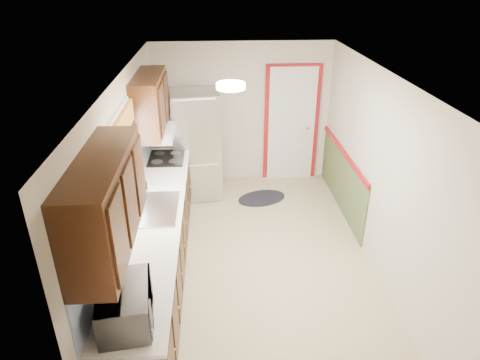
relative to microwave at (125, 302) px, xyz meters
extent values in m
cube|color=tan|center=(1.20, 1.95, -1.14)|extent=(3.20, 5.20, 0.12)
cube|color=white|center=(1.20, 1.95, 1.26)|extent=(3.20, 5.20, 0.12)
cube|color=beige|center=(1.20, 4.45, 0.06)|extent=(3.20, 0.10, 2.40)
cube|color=beige|center=(1.20, -0.55, 0.06)|extent=(3.20, 0.10, 2.40)
cube|color=beige|center=(-0.30, 1.95, 0.06)|extent=(0.10, 5.20, 2.40)
cube|color=beige|center=(2.70, 1.95, 0.06)|extent=(0.10, 5.20, 2.40)
cube|color=#32190B|center=(0.00, 1.65, -0.69)|extent=(0.60, 4.00, 0.90)
cube|color=white|center=(0.01, 1.65, -0.22)|extent=(0.63, 4.00, 0.04)
cube|color=#5E8EE4|center=(-0.29, 1.65, 0.08)|extent=(0.02, 4.00, 0.55)
cube|color=#32190B|center=(-0.12, 0.35, 0.69)|extent=(0.35, 1.40, 0.75)
cube|color=#32190B|center=(-0.12, 3.05, 0.69)|extent=(0.35, 1.20, 0.75)
cube|color=white|center=(-0.29, 1.75, 0.48)|extent=(0.02, 1.00, 0.90)
cube|color=#C85F25|center=(-0.24, 1.75, 0.83)|extent=(0.05, 1.12, 0.24)
cube|color=#B7B7BC|center=(0.01, 1.75, -0.19)|extent=(0.52, 0.82, 0.02)
cube|color=white|center=(-0.07, 3.10, 0.24)|extent=(0.45, 0.60, 0.15)
cube|color=maroon|center=(2.05, 4.42, -0.14)|extent=(0.94, 0.05, 2.08)
cube|color=white|center=(2.05, 4.39, -0.14)|extent=(0.80, 0.04, 2.00)
cube|color=#485831|center=(2.69, 3.30, -0.69)|extent=(0.02, 2.30, 0.90)
cube|color=maroon|center=(2.67, 3.30, -0.22)|extent=(0.04, 2.30, 0.06)
cylinder|color=#FFD88C|center=(0.90, 1.75, 1.22)|extent=(0.30, 0.30, 0.06)
imported|color=white|center=(0.00, 0.00, 0.00)|extent=(0.40, 0.63, 0.40)
cube|color=#B7B7BC|center=(0.42, 3.88, -0.26)|extent=(0.81, 0.77, 1.75)
cylinder|color=black|center=(0.18, 3.50, -0.35)|extent=(0.02, 0.02, 1.23)
ellipsoid|color=black|center=(1.47, 3.62, -1.13)|extent=(0.95, 0.77, 0.01)
cube|color=black|center=(0.01, 3.21, -0.19)|extent=(0.50, 0.60, 0.02)
camera|label=1|loc=(0.72, -2.57, 2.30)|focal=32.00mm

